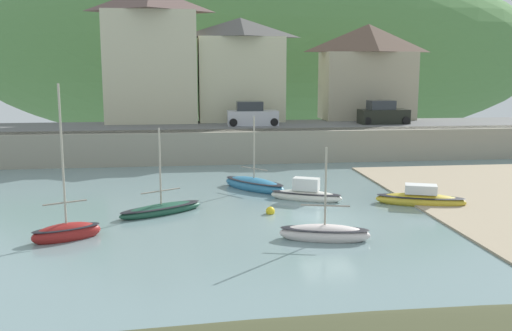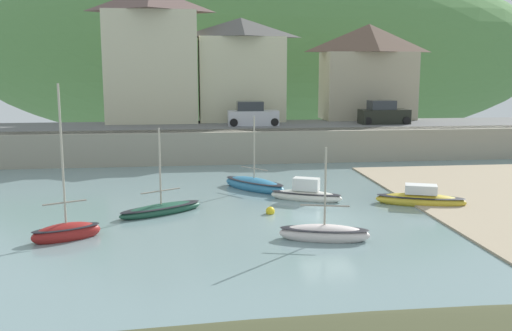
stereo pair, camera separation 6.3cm
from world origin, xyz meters
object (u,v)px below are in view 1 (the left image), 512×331
Objects in this scene: fishing_boat_green at (254,185)px; rowboat_small_beached at (67,232)px; parked_car_near_slipway at (252,115)px; sailboat_nearest_shore at (420,199)px; motorboat_with_cabin at (306,194)px; dinghy_open_wooden at (325,233)px; waterfront_building_left at (151,54)px; parked_car_by_wall at (383,114)px; mooring_buoy at (270,211)px; sailboat_tall_mast at (161,209)px; waterfront_building_right at (367,71)px; waterfront_building_centre at (240,69)px.

rowboat_small_beached is (-8.96, -8.87, 0.04)m from fishing_boat_green.
parked_car_near_slipway is at bearing 134.05° from fishing_boat_green.
sailboat_nearest_shore is 1.19× the size of motorboat_with_cabin.
sailboat_nearest_shore is at bearing 54.20° from dinghy_open_wooden.
waterfront_building_left is 20.35m from parked_car_by_wall.
parked_car_near_slipway is at bearing 178.15° from parked_car_by_wall.
motorboat_with_cabin is 3.57m from mooring_buoy.
parked_car_near_slipway reaches higher than motorboat_with_cabin.
mooring_buoy is at bearing -92.66° from parked_car_near_slipway.
fishing_boat_green is at bearing -69.86° from waterfront_building_left.
parked_car_near_slipway is at bearing 38.87° from sailboat_tall_mast.
fishing_boat_green reaches higher than sailboat_tall_mast.
motorboat_with_cabin is at bearing -85.27° from parked_car_near_slipway.
sailboat_nearest_shore is at bearing -100.74° from waterfront_building_right.
parked_car_near_slipway is (-0.22, 23.93, 2.93)m from dinghy_open_wooden.
rowboat_small_beached reaches higher than sailboat_nearest_shore.
mooring_buoy is (-8.06, -0.90, -0.17)m from sailboat_nearest_shore.
waterfront_building_centre is at bearing 87.85° from mooring_buoy.
motorboat_with_cabin reaches higher than mooring_buoy.
waterfront_building_left is 2.85× the size of motorboat_with_cabin.
sailboat_tall_mast is at bearing -127.40° from waterfront_building_right.
motorboat_with_cabin is at bearing -176.43° from sailboat_nearest_shore.
dinghy_open_wooden is 9.17× the size of mooring_buoy.
waterfront_building_centre is at bearing 137.11° from fishing_boat_green.
waterfront_building_right is 31.10m from dinghy_open_wooden.
sailboat_nearest_shore is 19.89m from parked_car_near_slipway.
waterfront_building_right reaches higher than sailboat_tall_mast.
rowboat_small_beached is at bearing -145.84° from sailboat_nearest_shore.
waterfront_building_right is at bearing 25.69° from rowboat_small_beached.
waterfront_building_centre reaches higher than parked_car_near_slipway.
parked_car_by_wall is at bearing 20.52° from rowboat_small_beached.
parked_car_by_wall reaches higher than dinghy_open_wooden.
sailboat_tall_mast is at bearing 172.45° from mooring_buoy.
rowboat_small_beached is at bearing -94.84° from waterfront_building_left.
waterfront_building_centre is at bearing 0.00° from waterfront_building_left.
fishing_boat_green is (-12.53, -18.19, -6.44)m from waterfront_building_right.
fishing_boat_green is (6.67, -18.19, -7.86)m from waterfront_building_left.
sailboat_nearest_shore is at bearing -30.58° from sailboat_tall_mast.
parked_car_near_slipway reaches higher than sailboat_nearest_shore.
waterfront_building_left is 30.67m from dinghy_open_wooden.
parked_car_by_wall is (10.83, 23.93, 2.93)m from dinghy_open_wooden.
parked_car_near_slipway is at bearing 118.78° from motorboat_with_cabin.
waterfront_building_centre is 19.39m from fishing_boat_green.
waterfront_building_left is at bearing 152.56° from parked_car_near_slipway.
sailboat_nearest_shore is at bearing 19.75° from fishing_boat_green.
rowboat_small_beached is (-17.13, -4.05, 0.03)m from sailboat_nearest_shore.
waterfront_building_centre is 29.58m from rowboat_small_beached.
waterfront_building_left is 7.78m from waterfront_building_centre.
waterfront_building_right is 19.03× the size of mooring_buoy.
parked_car_near_slipway reaches higher than dinghy_open_wooden.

